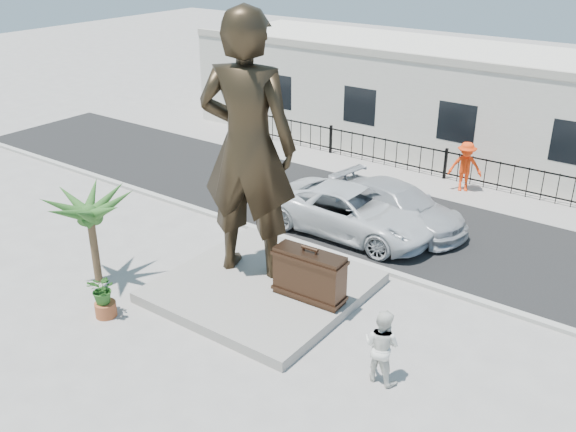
% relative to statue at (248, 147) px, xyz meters
% --- Properties ---
extents(ground, '(100.00, 100.00, 0.00)m').
position_rel_statue_xyz_m(ground, '(1.31, -1.95, -4.01)').
color(ground, '#9E9991').
rests_on(ground, ground).
extents(street, '(40.00, 7.00, 0.01)m').
position_rel_statue_xyz_m(street, '(1.31, 6.05, -4.01)').
color(street, black).
rests_on(street, ground).
extents(curb, '(40.00, 0.25, 0.12)m').
position_rel_statue_xyz_m(curb, '(1.31, 2.55, -3.95)').
color(curb, '#A5A399').
rests_on(curb, ground).
extents(far_sidewalk, '(40.00, 2.50, 0.02)m').
position_rel_statue_xyz_m(far_sidewalk, '(1.31, 10.05, -4.00)').
color(far_sidewalk, '#9E9991').
rests_on(far_sidewalk, ground).
extents(plinth, '(5.20, 5.20, 0.30)m').
position_rel_statue_xyz_m(plinth, '(0.81, -0.45, -3.86)').
color(plinth, gray).
rests_on(plinth, ground).
extents(fence, '(22.00, 0.10, 1.20)m').
position_rel_statue_xyz_m(fence, '(1.31, 10.85, -3.41)').
color(fence, black).
rests_on(fence, ground).
extents(building, '(28.00, 7.00, 4.40)m').
position_rel_statue_xyz_m(building, '(1.31, 15.05, -1.81)').
color(building, silver).
rests_on(building, ground).
extents(statue, '(3.13, 2.54, 7.43)m').
position_rel_statue_xyz_m(statue, '(0.00, 0.00, 0.00)').
color(statue, '#2D2316').
rests_on(statue, plinth).
extents(suitcase, '(1.97, 0.70, 1.37)m').
position_rel_statue_xyz_m(suitcase, '(2.30, -0.35, -3.03)').
color(suitcase, '#332115').
rests_on(suitcase, plinth).
extents(tourist, '(0.91, 0.72, 1.81)m').
position_rel_statue_xyz_m(tourist, '(5.31, -1.89, -3.11)').
color(tourist, silver).
rests_on(tourist, ground).
extents(car_white, '(5.70, 2.66, 1.58)m').
position_rel_statue_xyz_m(car_white, '(0.87, 4.27, -3.21)').
color(car_white, silver).
rests_on(car_white, street).
extents(car_silver, '(5.30, 2.91, 1.45)m').
position_rel_statue_xyz_m(car_silver, '(1.84, 5.70, -3.28)').
color(car_silver, '#B0B2B5').
rests_on(car_silver, street).
extents(worker, '(1.45, 1.18, 1.96)m').
position_rel_statue_xyz_m(worker, '(2.42, 10.08, -3.02)').
color(worker, '#FF3A0D').
rests_on(worker, far_sidewalk).
extents(palm_tree, '(1.80, 1.80, 3.20)m').
position_rel_statue_xyz_m(palm_tree, '(-3.42, -2.82, -4.01)').
color(palm_tree, '#26501D').
rests_on(palm_tree, ground).
extents(planter, '(0.56, 0.56, 0.40)m').
position_rel_statue_xyz_m(planter, '(-1.80, -3.87, -3.81)').
color(planter, '#9A4C28').
rests_on(planter, ground).
extents(shrub, '(0.90, 0.83, 0.83)m').
position_rel_statue_xyz_m(shrub, '(-1.80, -3.87, -3.20)').
color(shrub, '#275A1D').
rests_on(shrub, planter).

